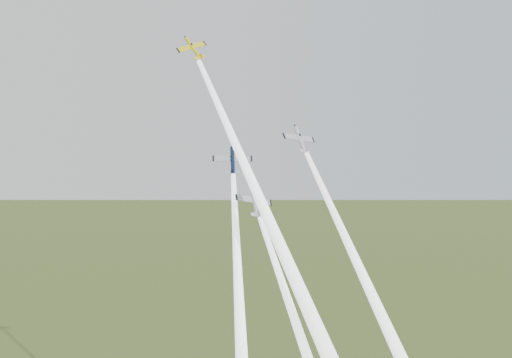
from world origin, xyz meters
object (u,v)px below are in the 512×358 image
plane_yellow (193,48)px  plane_silver_low (255,202)px  plane_silver_right (300,140)px  plane_navy (233,160)px

plane_yellow → plane_silver_low: 31.77m
plane_yellow → plane_silver_right: size_ratio=0.82×
plane_yellow → plane_navy: 22.41m
plane_navy → plane_silver_low: size_ratio=1.02×
plane_navy → plane_silver_low: 12.06m
plane_silver_low → plane_navy: bearing=85.6°
plane_yellow → plane_navy: plane_yellow is taller
plane_navy → plane_silver_right: 14.98m
plane_silver_right → plane_navy: bearing=166.9°
plane_yellow → plane_silver_low: (7.99, -12.17, -28.24)m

